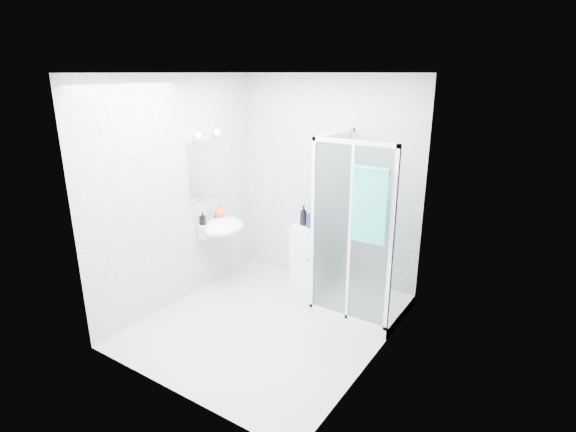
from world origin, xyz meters
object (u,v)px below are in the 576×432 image
Objects in this scene: shampoo_bottle_a at (304,215)px; soap_dispenser_black at (203,218)px; hand_towel at (370,204)px; shampoo_bottle_b at (313,218)px; storage_cabinet at (307,256)px; shower_enclosure at (355,276)px; wall_basin at (222,227)px; soap_dispenser_orange at (220,211)px.

shampoo_bottle_a reaches higher than soap_dispenser_black.
shampoo_bottle_b is (-1.00, 0.66, -0.50)m from hand_towel.
storage_cabinet is 3.20× the size of shampoo_bottle_b.
shampoo_bottle_a is at bearing 161.62° from shower_enclosure.
shampoo_bottle_a reaches higher than wall_basin.
shampoo_bottle_b is 1.32m from soap_dispenser_black.
shower_enclosure is at bearing -13.86° from storage_cabinet.
wall_basin is 1.12m from shampoo_bottle_b.
hand_towel is at bearing -5.68° from soap_dispenser_orange.
shampoo_bottle_a is 1.05m from soap_dispenser_orange.
soap_dispenser_black is at bearing -136.28° from storage_cabinet.
shower_enclosure is at bearing -20.36° from shampoo_bottle_b.
shower_enclosure is 12.86× the size of soap_dispenser_black.
shampoo_bottle_b is 1.17m from soap_dispenser_orange.
shampoo_bottle_b is (0.95, 0.58, 0.14)m from wall_basin.
hand_towel is 2.13m from soap_dispenser_black.
storage_cabinet is at bearing 34.14° from wall_basin.
hand_towel is 4.78× the size of soap_dispenser_black.
shampoo_bottle_a is at bearing 172.24° from shampoo_bottle_b.
shower_enclosure is 11.04× the size of soap_dispenser_orange.
shampoo_bottle_a is at bearing 36.48° from wall_basin.
wall_basin is at bearing -44.21° from soap_dispenser_orange.
wall_basin reaches higher than storage_cabinet.
wall_basin is 0.23m from soap_dispenser_orange.
shampoo_bottle_a is (0.81, 0.60, 0.14)m from wall_basin.
wall_basin is at bearing -169.19° from shower_enclosure.
shampoo_bottle_a is (-1.14, 0.68, -0.50)m from hand_towel.
shower_enclosure is 0.83m from storage_cabinet.
shampoo_bottle_a is at bearing -178.79° from storage_cabinet.
shampoo_bottle_b reaches higher than storage_cabinet.
storage_cabinet is 1.08× the size of hand_towel.
storage_cabinet is (-0.78, 0.28, -0.04)m from shower_enclosure.
storage_cabinet is 1.38m from soap_dispenser_black.
shampoo_bottle_b is (0.07, -0.01, 0.53)m from storage_cabinet.
hand_towel is (0.29, -0.40, 0.98)m from shower_enclosure.
shower_enclosure is 1.86m from soap_dispenser_orange.
hand_towel reaches higher than storage_cabinet.
shower_enclosure is at bearing 10.81° from wall_basin.
hand_towel is (1.94, -0.09, 0.63)m from wall_basin.
hand_towel is at bearing -54.18° from shower_enclosure.
shampoo_bottle_b reaches higher than wall_basin.
hand_towel is 2.95× the size of shampoo_bottle_b.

